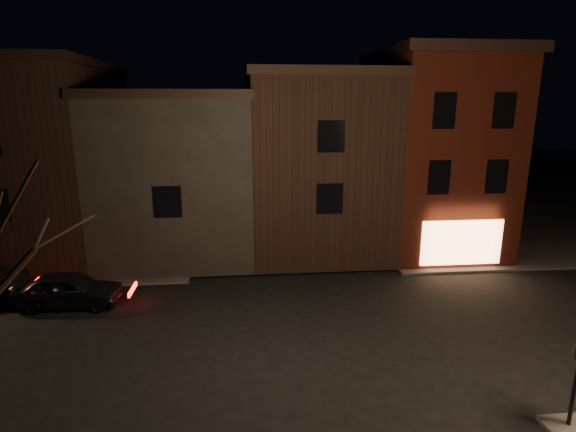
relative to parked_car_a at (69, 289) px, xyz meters
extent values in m
plane|color=black|center=(9.45, -3.15, -0.70)|extent=(120.00, 120.00, 0.00)
cube|color=#2D2B28|center=(29.45, 16.85, -0.64)|extent=(30.00, 30.00, 0.12)
cube|color=#2D2B28|center=(-10.55, 16.85, -0.64)|extent=(30.00, 30.00, 0.12)
cube|color=#41120B|center=(17.45, 6.35, 4.42)|extent=(6.00, 8.00, 10.00)
cube|color=black|center=(17.45, 6.35, 9.67)|extent=(6.50, 8.50, 0.50)
cube|color=#E89F68|center=(17.45, 2.30, 0.72)|extent=(4.00, 0.12, 2.20)
cube|color=black|center=(10.95, 7.35, 3.92)|extent=(7.00, 10.00, 9.00)
cube|color=black|center=(10.95, 7.35, 8.62)|extent=(7.30, 10.30, 0.40)
cube|color=black|center=(3.70, 7.35, 3.42)|extent=(7.50, 10.00, 8.00)
cube|color=black|center=(3.70, 7.35, 7.62)|extent=(7.80, 10.30, 0.40)
cube|color=black|center=(-3.55, 7.35, 4.17)|extent=(7.00, 10.00, 9.50)
cube|color=black|center=(-3.55, 7.35, 9.12)|extent=(7.30, 10.30, 0.40)
imported|color=black|center=(0.00, 0.00, 0.00)|extent=(4.18, 1.79, 1.41)
camera|label=1|loc=(7.12, -17.47, 7.21)|focal=28.00mm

